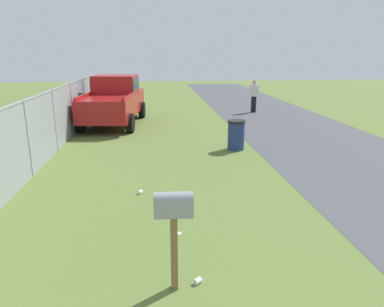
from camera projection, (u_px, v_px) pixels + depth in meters
name	position (u px, v px, depth m)	size (l,w,h in m)	color
mailbox	(174.00, 213.00, 4.54)	(0.23, 0.50, 1.39)	brown
pickup_truck	(114.00, 99.00, 15.72)	(5.26, 2.64, 2.09)	maroon
trash_bin	(236.00, 135.00, 11.61)	(0.56, 0.56, 0.97)	navy
pedestrian	(254.00, 94.00, 18.69)	(0.30, 0.57, 1.71)	black
fence_section	(43.00, 126.00, 10.10)	(17.56, 0.07, 1.97)	#9EA3A8
litter_cup_midfield_a	(140.00, 192.00, 8.06)	(0.08, 0.08, 0.10)	white
litter_wrapper_by_mailbox	(178.00, 233.00, 6.31)	(0.12, 0.08, 0.01)	silver
litter_cup_near_hydrant	(198.00, 281.00, 4.93)	(0.08, 0.08, 0.10)	white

